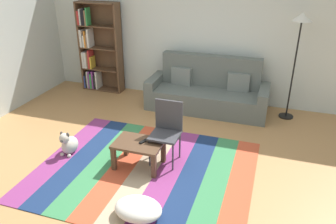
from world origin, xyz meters
The scene contains 11 objects.
ground_plane centered at (0.00, 0.00, 0.00)m, with size 14.00×14.00×0.00m, color #B27F4C.
back_wall centered at (0.00, 2.55, 1.35)m, with size 6.80×0.10×2.70m, color silver.
rug centered at (-0.20, -0.28, 0.01)m, with size 2.94×2.42×0.01m.
couch centered at (0.18, 2.02, 0.34)m, with size 2.26×0.80×1.00m.
bookshelf centered at (-2.34, 2.31, 0.88)m, with size 0.90×0.28×1.87m.
coffee_table centered at (-0.32, -0.21, 0.31)m, with size 0.67×0.47×0.38m.
pouf centered at (0.07, -1.16, 0.11)m, with size 0.56×0.42×0.20m, color white.
dog centered at (-1.45, -0.23, 0.16)m, with size 0.22×0.35×0.40m.
standing_lamp centered at (1.65, 2.11, 1.57)m, with size 0.32×0.32×1.88m.
tv_remote centered at (-0.25, -0.17, 0.40)m, with size 0.04×0.15×0.02m, color black.
folding_chair centered at (0.00, 0.09, 0.53)m, with size 0.40×0.40×0.90m.
Camera 1 is at (1.32, -3.88, 2.75)m, focal length 35.91 mm.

